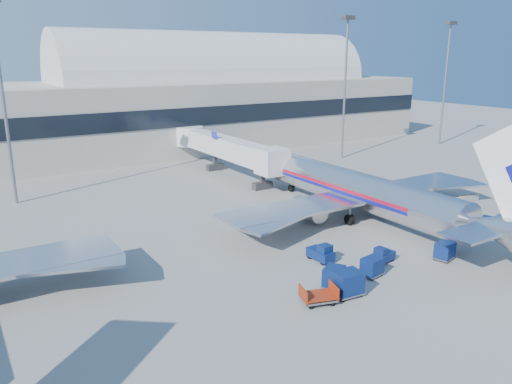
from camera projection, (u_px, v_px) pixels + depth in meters
ground at (314, 250)px, 43.83m from camera, size 260.00×260.00×0.00m
terminal at (31, 114)px, 80.45m from camera, size 170.00×28.15×21.00m
airliner_main at (363, 191)px, 51.88m from camera, size 32.00×37.26×12.07m
jetbridge_near at (222, 146)px, 71.82m from camera, size 4.40×27.50×6.25m
mast_west at (0, 72)px, 54.07m from camera, size 2.00×1.20×22.60m
mast_east at (346, 67)px, 79.84m from camera, size 2.00×1.20×22.60m
mast_far_east at (447, 65)px, 92.73m from camera, size 2.00×1.20×22.60m
barrier_near at (431, 208)px, 54.62m from camera, size 3.00×0.55×0.90m
barrier_mid at (451, 203)px, 56.32m from camera, size 3.00×0.55×0.90m
barrier_far at (469, 199)px, 58.02m from camera, size 3.00×0.55×0.90m
tug_lead at (383, 255)px, 41.15m from camera, size 2.28×1.46×1.37m
tug_right at (443, 225)px, 48.52m from camera, size 2.27×2.05×1.34m
tug_left at (321, 253)px, 41.44m from camera, size 1.33×2.43×1.54m
cart_train_a at (372, 266)px, 38.57m from camera, size 1.85×1.52×1.48m
cart_train_b at (334, 277)px, 36.62m from camera, size 2.25×2.12×1.59m
cart_train_c at (348, 283)px, 35.34m from camera, size 2.20×1.75×1.83m
cart_solo_near at (445, 251)px, 41.66m from camera, size 1.96×1.67×1.50m
cart_solo_far at (486, 225)px, 47.74m from camera, size 2.03×1.68×1.60m
cart_open_red at (319, 297)px, 34.38m from camera, size 2.78×2.31×0.64m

